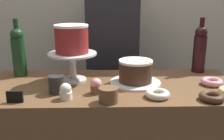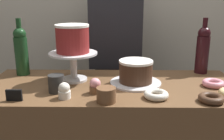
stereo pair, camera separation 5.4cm
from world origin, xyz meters
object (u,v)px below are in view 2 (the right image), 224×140
at_px(cookie_stack, 106,95).
at_px(donut_chocolate, 211,98).
at_px(cake_stand_pedestal, 73,61).
at_px(wine_bottle_green, 21,50).
at_px(cupcake_vanilla, 64,91).
at_px(donut_pink, 213,83).
at_px(coffee_cup_ceramic, 56,84).
at_px(white_layer_cake, 72,39).
at_px(donut_sugar, 156,95).
at_px(barista_figure, 115,67).
at_px(cupcake_strawberry, 95,86).
at_px(price_sign_chalkboard, 14,95).
at_px(chocolate_round_cake, 136,71).
at_px(wine_bottle_dark_red, 203,49).

bearing_deg(cookie_stack, donut_chocolate, 1.19).
xyz_separation_m(cake_stand_pedestal, wine_bottle_green, (-0.32, 0.11, 0.04)).
bearing_deg(donut_chocolate, cupcake_vanilla, 177.15).
height_order(donut_chocolate, donut_pink, same).
bearing_deg(wine_bottle_green, coffee_cup_ceramic, -47.84).
relative_size(white_layer_cake, wine_bottle_green, 0.54).
bearing_deg(white_layer_cake, donut_sugar, -31.49).
bearing_deg(cake_stand_pedestal, barista_figure, 64.68).
xyz_separation_m(cupcake_strawberry, barista_figure, (0.09, 0.67, -0.09)).
distance_m(white_layer_cake, price_sign_chalkboard, 0.42).
bearing_deg(donut_chocolate, cookie_stack, -178.81).
height_order(cake_stand_pedestal, cookie_stack, cake_stand_pedestal).
relative_size(chocolate_round_cake, cookie_stack, 2.09).
xyz_separation_m(donut_chocolate, price_sign_chalkboard, (-0.86, -0.00, 0.01)).
distance_m(donut_chocolate, donut_pink, 0.22).
relative_size(wine_bottle_dark_red, price_sign_chalkboard, 4.65).
height_order(cupcake_vanilla, coffee_cup_ceramic, coffee_cup_ceramic).
bearing_deg(chocolate_round_cake, price_sign_chalkboard, -156.24).
bearing_deg(donut_pink, wine_bottle_dark_red, 87.34).
height_order(white_layer_cake, cupcake_strawberry, white_layer_cake).
xyz_separation_m(white_layer_cake, cookie_stack, (0.19, -0.30, -0.20)).
relative_size(cake_stand_pedestal, wine_bottle_green, 0.79).
height_order(chocolate_round_cake, donut_chocolate, chocolate_round_cake).
bearing_deg(cupcake_vanilla, cookie_stack, -12.40).
bearing_deg(donut_pink, coffee_cup_ceramic, -173.13).
distance_m(wine_bottle_green, price_sign_chalkboard, 0.43).
relative_size(chocolate_round_cake, cupcake_vanilla, 2.36).
xyz_separation_m(cake_stand_pedestal, donut_sugar, (0.41, -0.25, -0.09)).
bearing_deg(cupcake_strawberry, cupcake_vanilla, -153.78).
xyz_separation_m(cake_stand_pedestal, cupcake_strawberry, (0.13, -0.19, -0.07)).
bearing_deg(barista_figure, cake_stand_pedestal, -115.32).
xyz_separation_m(price_sign_chalkboard, barista_figure, (0.44, 0.77, -0.08)).
height_order(white_layer_cake, chocolate_round_cake, white_layer_cake).
xyz_separation_m(wine_bottle_dark_red, cupcake_strawberry, (-0.61, -0.35, -0.11)).
xyz_separation_m(white_layer_cake, chocolate_round_cake, (0.33, -0.05, -0.16)).
xyz_separation_m(cupcake_vanilla, cookie_stack, (0.19, -0.04, -0.00)).
distance_m(wine_bottle_dark_red, donut_chocolate, 0.48).
xyz_separation_m(wine_bottle_green, donut_chocolate, (0.96, -0.40, -0.13)).
distance_m(donut_chocolate, coffee_cup_ceramic, 0.71).
relative_size(wine_bottle_green, coffee_cup_ceramic, 3.83).
distance_m(wine_bottle_green, barista_figure, 0.68).
xyz_separation_m(chocolate_round_cake, donut_chocolate, (0.31, -0.24, -0.05)).
height_order(wine_bottle_dark_red, donut_pink, wine_bottle_dark_red).
bearing_deg(wine_bottle_dark_red, cookie_stack, -140.20).
distance_m(cupcake_vanilla, cupcake_strawberry, 0.15).
bearing_deg(cookie_stack, donut_pink, 21.59).
height_order(donut_pink, coffee_cup_ceramic, coffee_cup_ceramic).
bearing_deg(price_sign_chalkboard, wine_bottle_green, 103.94).
distance_m(cake_stand_pedestal, wine_bottle_dark_red, 0.75).
bearing_deg(cake_stand_pedestal, donut_sugar, -31.49).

